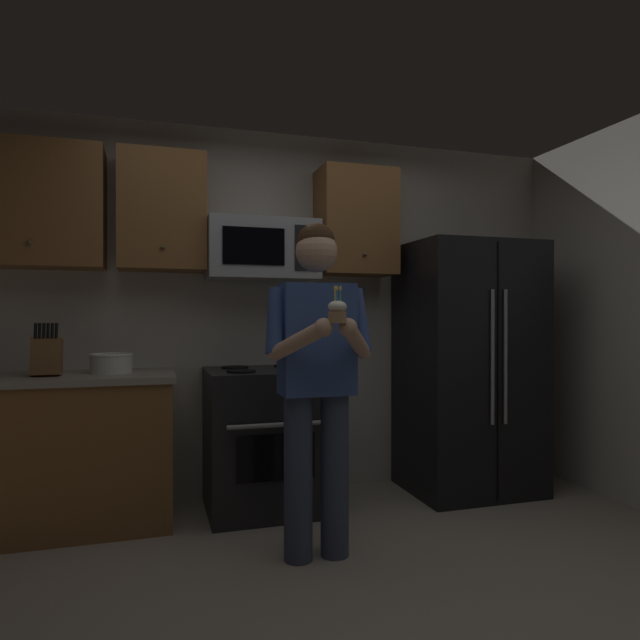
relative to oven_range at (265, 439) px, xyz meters
name	(u,v)px	position (x,y,z in m)	size (l,w,h in m)	color
ground_plane	(361,609)	(0.15, -1.36, -0.46)	(6.00, 6.00, 0.00)	#9E9384
wall_back	(275,312)	(0.15, 0.39, 0.84)	(4.40, 0.10, 2.60)	beige
oven_range	(265,439)	(0.00, 0.00, 0.00)	(0.76, 0.70, 0.93)	black
microwave	(262,250)	(0.00, 0.12, 1.26)	(0.74, 0.41, 0.40)	#9EA0A5
refrigerator	(468,367)	(1.50, -0.04, 0.44)	(0.90, 0.75, 1.80)	black
cabinet_row_upper	(174,213)	(-0.57, 0.17, 1.49)	(2.78, 0.36, 0.76)	brown
counter_left	(50,452)	(-1.30, 0.02, 0.00)	(1.44, 0.66, 0.92)	brown
knife_block	(47,356)	(-1.31, -0.03, 0.58)	(0.16, 0.15, 0.32)	brown
bowl_large_white	(111,363)	(-0.96, 0.05, 0.52)	(0.26, 0.26, 0.12)	white
person	(317,369)	(0.11, -0.82, 0.53)	(0.60, 0.48, 1.76)	#383F59
cupcake	(337,311)	(0.11, -1.15, 0.83)	(0.09, 0.09, 0.17)	#A87F56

